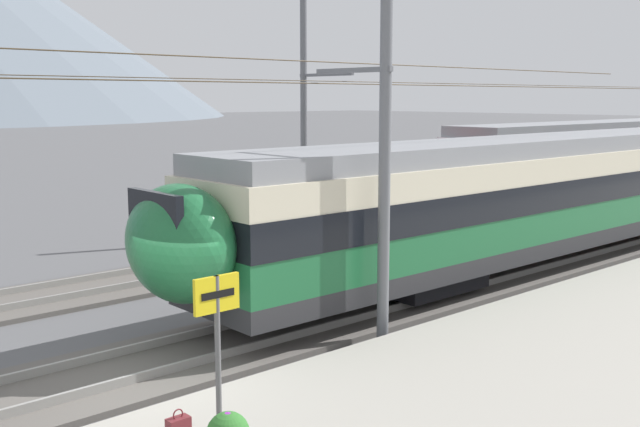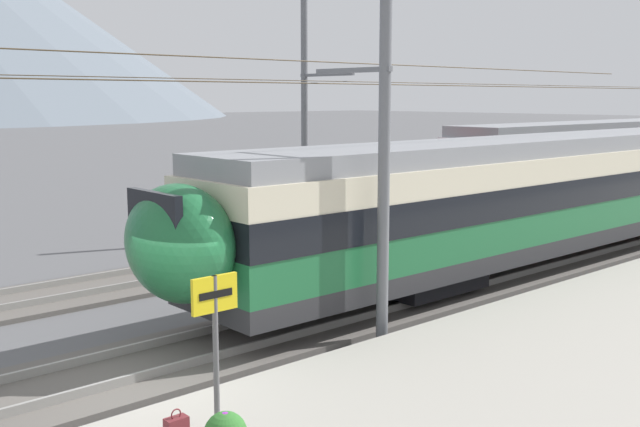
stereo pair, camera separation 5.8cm
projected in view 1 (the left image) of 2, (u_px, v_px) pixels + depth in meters
ground_plane at (153, 393)px, 12.70m from camera, size 400.00×400.00×0.00m
track_near at (123, 372)px, 13.48m from camera, size 120.00×3.00×0.28m
track_far at (6, 304)px, 17.90m from camera, size 120.00×3.00×0.28m
train_near_platform at (609, 181)px, 24.67m from camera, size 34.14×2.94×4.27m
train_far_track at (638, 151)px, 38.61m from camera, size 31.49×2.93×4.27m
catenary_mast_mid at (380, 142)px, 14.79m from camera, size 46.63×2.13×7.93m
catenary_mast_far_side at (307, 116)px, 26.30m from camera, size 46.63×2.64×8.40m
platform_sign at (217, 319)px, 10.06m from camera, size 0.70×0.08×2.26m
handbag_near_sign at (178, 426)px, 10.28m from camera, size 0.32×0.18×0.39m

